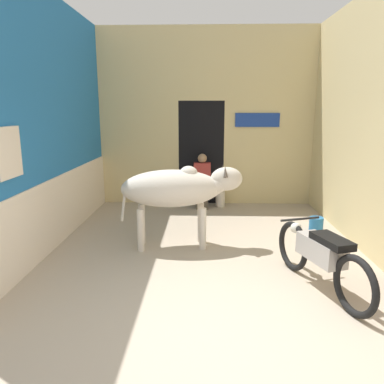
{
  "coord_description": "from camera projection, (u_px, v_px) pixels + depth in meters",
  "views": [
    {
      "loc": [
        -0.04,
        -3.33,
        2.24
      ],
      "look_at": [
        -0.23,
        2.51,
        0.95
      ],
      "focal_mm": 35.0,
      "sensor_mm": 36.0,
      "label": 1
    }
  ],
  "objects": [
    {
      "name": "wall_left_shopfront",
      "position": [
        48.0,
        126.0,
        6.1
      ],
      "size": [
        0.25,
        5.59,
        4.1
      ],
      "color": "#236BAD",
      "rests_on": "ground_plane"
    },
    {
      "name": "ground_plane",
      "position": [
        206.0,
        340.0,
        3.73
      ],
      "size": [
        30.0,
        30.0,
        0.0
      ],
      "primitive_type": "plane",
      "color": "tan"
    },
    {
      "name": "shopkeeper_seated",
      "position": [
        202.0,
        180.0,
        8.61
      ],
      "size": [
        0.39,
        0.33,
        1.26
      ],
      "color": "brown",
      "rests_on": "ground_plane"
    },
    {
      "name": "wall_right_with_door",
      "position": [
        372.0,
        124.0,
        5.89
      ],
      "size": [
        0.22,
        5.59,
        4.1
      ],
      "color": "#D1BC84",
      "rests_on": "ground_plane"
    },
    {
      "name": "motorcycle_near",
      "position": [
        321.0,
        255.0,
        4.68
      ],
      "size": [
        0.78,
        1.91,
        0.81
      ],
      "color": "black",
      "rests_on": "ground_plane"
    },
    {
      "name": "bucket",
      "position": [
        316.0,
        224.0,
        7.06
      ],
      "size": [
        0.26,
        0.26,
        0.26
      ],
      "color": "#23669E",
      "rests_on": "ground_plane"
    },
    {
      "name": "plastic_stool",
      "position": [
        220.0,
        197.0,
        8.82
      ],
      "size": [
        0.31,
        0.31,
        0.44
      ],
      "color": "beige",
      "rests_on": "ground_plane"
    },
    {
      "name": "cow",
      "position": [
        178.0,
        189.0,
        6.08
      ],
      "size": [
        2.02,
        0.82,
        1.38
      ],
      "color": "beige",
      "rests_on": "ground_plane"
    },
    {
      "name": "wall_back_with_doorway",
      "position": [
        204.0,
        130.0,
        9.04
      ],
      "size": [
        5.03,
        0.93,
        4.1
      ],
      "color": "#D1BC84",
      "rests_on": "ground_plane"
    }
  ]
}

